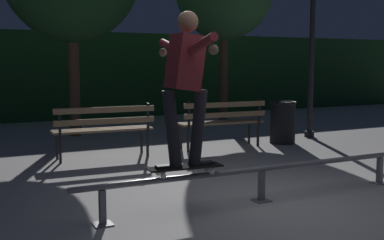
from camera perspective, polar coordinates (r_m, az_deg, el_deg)
The scene contains 9 objects.
ground_plane at distance 5.28m, azimuth 10.02°, elevation -10.21°, with size 90.00×90.00×0.00m, color #ADAAA8.
hedge_backdrop at distance 13.96m, azimuth -13.73°, elevation 5.14°, with size 24.00×1.20×2.37m, color #193D1E.
grind_rail at distance 5.43m, azimuth 8.22°, elevation -6.30°, with size 4.25×0.18×0.40m.
skateboard at distance 4.94m, azimuth -0.81°, elevation -5.63°, with size 0.79×0.25×0.09m.
skateboarder at distance 4.83m, azimuth -0.79°, elevation 5.28°, with size 0.62×1.41×1.56m.
park_bench_leftmost at distance 7.83m, azimuth -10.36°, elevation -0.65°, with size 1.61×0.47×0.88m.
park_bench_left_center at distance 8.67m, azimuth 3.59°, elevation 0.15°, with size 1.61×0.47×0.88m.
lamp_post_right at distance 10.29m, azimuth 14.05°, elevation 11.85°, with size 0.32×0.32×3.90m.
trash_can at distance 9.39m, azimuth 10.65°, elevation -0.20°, with size 0.52×0.52×0.80m.
Camera 1 is at (-3.00, -4.07, 1.53)m, focal length 45.20 mm.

